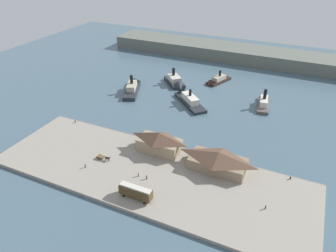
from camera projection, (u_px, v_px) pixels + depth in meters
name	position (u px, v px, depth m)	size (l,w,h in m)	color
ground_plane	(175.00, 143.00, 125.42)	(320.00, 320.00, 0.00)	#476070
quay_promenade	(149.00, 174.00, 107.97)	(110.00, 36.00, 1.20)	gray
seawall_edge	(171.00, 146.00, 122.36)	(110.00, 0.80, 1.00)	slate
ferry_shed_customs_shed	(159.00, 142.00, 116.65)	(16.03, 8.40, 7.83)	#998466
ferry_shed_central_terminal	(218.00, 160.00, 107.82)	(19.68, 10.15, 6.81)	#847056
street_tram	(136.00, 191.00, 95.96)	(10.57, 2.96, 4.31)	#4C381E
horse_cart	(103.00, 157.00, 113.60)	(5.59, 1.68, 1.87)	brown
pedestrian_by_tram	(138.00, 175.00, 105.60)	(0.40, 0.40, 1.61)	#6B5B4C
pedestrian_at_waters_edge	(266.00, 207.00, 92.91)	(0.38, 0.38, 1.53)	#4C3D33
pedestrian_walking_east	(85.00, 166.00, 109.65)	(0.38, 0.38, 1.53)	#33384C
pedestrian_walking_west	(147.00, 177.00, 104.37)	(0.43, 0.43, 1.73)	#4C3D33
mooring_post_center_east	(75.00, 121.00, 136.68)	(0.44, 0.44, 0.90)	black
mooring_post_east	(290.00, 178.00, 104.53)	(0.44, 0.44, 0.90)	black
ferry_moored_east	(176.00, 82.00, 173.58)	(17.31, 17.63, 10.86)	#23282D
ferry_outer_harbor	(264.00, 102.00, 153.34)	(7.70, 19.51, 10.58)	#514C47
ferry_approaching_west	(133.00, 87.00, 168.34)	(14.77, 25.06, 11.08)	#23282D
ferry_near_quay	(216.00, 81.00, 176.52)	(11.38, 18.44, 8.43)	black
ferry_approaching_east	(187.00, 98.00, 156.81)	(23.24, 22.42, 9.68)	#23282D
far_headland	(242.00, 54.00, 209.07)	(180.00, 24.00, 8.00)	#60665B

